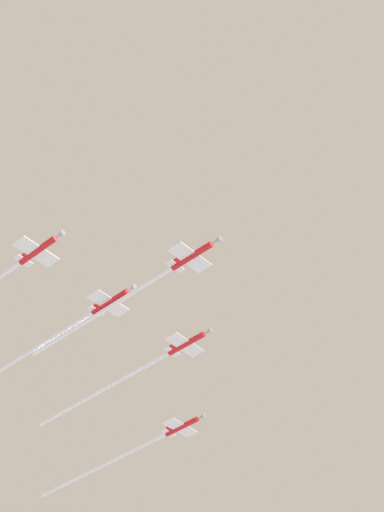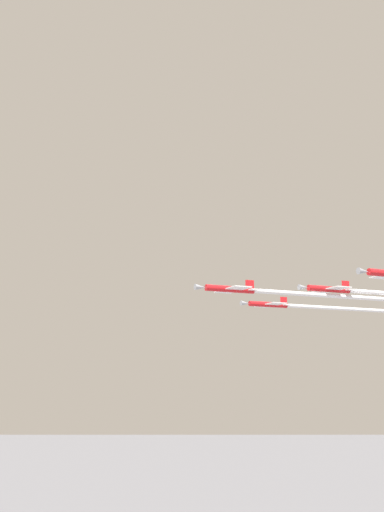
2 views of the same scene
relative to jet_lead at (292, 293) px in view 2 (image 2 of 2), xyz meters
The scene contains 2 objects.
jet_lead is the anchor object (origin of this frame).
jet_starboard_inner 28.40m from the jet_lead, 159.30° to the left, with size 25.41×48.51×2.45m.
Camera 2 is at (101.75, -9.12, 96.25)m, focal length 41.30 mm.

